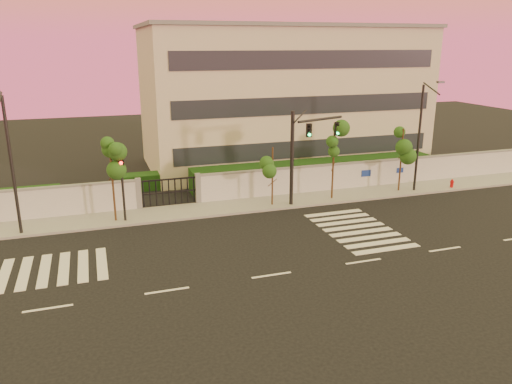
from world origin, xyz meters
TOP-DOWN VIEW (x-y plane):
  - ground at (0.00, 0.00)m, footprint 120.00×120.00m
  - sidewalk at (0.00, 10.50)m, footprint 60.00×3.00m
  - perimeter_wall at (0.10, 12.00)m, footprint 60.00×0.36m
  - hedge_row at (1.17, 14.74)m, footprint 41.00×4.25m
  - institutional_building at (9.00, 21.99)m, footprint 24.40×12.40m
  - road_markings at (-1.58, 3.76)m, footprint 57.00×7.62m
  - street_tree_c at (-6.63, 10.01)m, footprint 1.60×1.27m
  - street_tree_d at (3.69, 9.94)m, footprint 1.35×1.08m
  - street_tree_e at (8.21, 9.97)m, footprint 1.58×1.26m
  - street_tree_f at (13.86, 10.18)m, footprint 1.56×1.24m
  - traffic_signal_main at (5.74, 9.56)m, footprint 4.02×1.48m
  - traffic_signal_secondary at (-6.09, 9.77)m, footprint 0.32×0.32m
  - streetlight_west at (-11.99, 9.33)m, footprint 0.50×2.02m
  - streetlight_east at (14.99, 9.70)m, footprint 0.49×1.99m
  - fire_hydrant at (18.14, 9.56)m, footprint 0.31×0.29m

SIDE VIEW (x-z plane):
  - ground at x=0.00m, z-range 0.00..0.00m
  - road_markings at x=-1.58m, z-range 0.00..0.02m
  - sidewalk at x=0.00m, z-range 0.00..0.15m
  - fire_hydrant at x=18.14m, z-range 0.00..0.78m
  - hedge_row at x=1.17m, z-range -0.08..1.72m
  - perimeter_wall at x=0.10m, z-range -0.03..2.17m
  - traffic_signal_secondary at x=-6.09m, z-range 0.55..4.65m
  - street_tree_d at x=3.69m, z-range 0.97..5.09m
  - street_tree_f at x=13.86m, z-range 1.13..5.91m
  - street_tree_c at x=-6.63m, z-range 1.25..6.55m
  - street_tree_e at x=8.21m, z-range 1.30..6.84m
  - traffic_signal_main at x=5.74m, z-range 0.86..7.35m
  - streetlight_east at x=14.99m, z-range 0.33..8.61m
  - streetlight_west at x=-11.99m, z-range 0.34..8.74m
  - institutional_building at x=9.00m, z-range 0.03..12.28m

